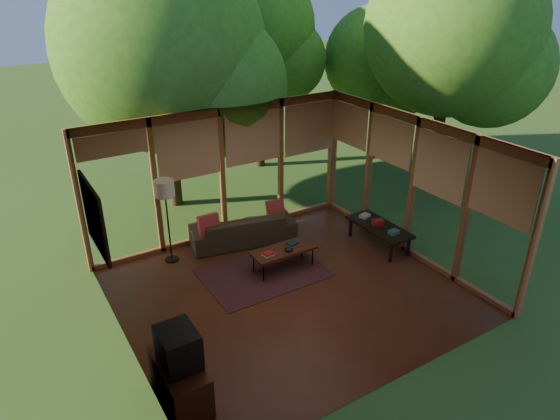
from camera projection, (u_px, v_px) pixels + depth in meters
floor at (289, 291)px, 8.65m from camera, size 5.50×5.50×0.00m
ceiling at (290, 142)px, 7.48m from camera, size 5.50×5.50×0.00m
wall_left at (118, 270)px, 6.77m from camera, size 0.04×5.00×2.70m
wall_front at (398, 301)px, 6.14m from camera, size 5.50×0.04×2.70m
window_wall_back at (222, 174)px, 9.98m from camera, size 5.50×0.12×2.70m
window_wall_right at (413, 187)px, 9.36m from camera, size 0.12×5.00×2.70m
exterior_lawn at (355, 121)px, 18.57m from camera, size 40.00×40.00×0.00m
tree_nw at (161, 47)px, 10.42m from camera, size 4.44×4.44×5.81m
tree_ne at (256, 28)px, 12.78m from camera, size 3.06×3.06×5.26m
tree_se at (452, 29)px, 11.06m from camera, size 3.93×3.93×5.84m
tree_far at (376, 59)px, 13.64m from camera, size 2.82×2.82×4.27m
rug at (263, 273)px, 9.18m from camera, size 2.18×1.54×0.01m
sofa at (242, 228)px, 10.13m from camera, size 2.22×1.22×0.61m
pillow_left at (209, 226)px, 9.61m from camera, size 0.41×0.22×0.43m
pillow_right at (275, 209)px, 10.33m from camera, size 0.37×0.20×0.39m
ct_book_lower at (268, 255)px, 8.91m from camera, size 0.21×0.17×0.03m
ct_book_upper at (268, 253)px, 8.90m from camera, size 0.19×0.16×0.03m
ct_book_side at (293, 243)px, 9.30m from camera, size 0.23×0.19×0.03m
ct_bowl at (289, 249)px, 9.05m from camera, size 0.16×0.16×0.07m
media_cabinet at (181, 382)px, 6.34m from camera, size 0.50×1.00×0.60m
television at (178, 348)px, 6.11m from camera, size 0.45×0.55×0.50m
console_book_a at (394, 232)px, 9.58m from camera, size 0.21×0.16×0.07m
console_book_b at (378, 222)px, 9.91m from camera, size 0.26×0.21×0.10m
console_book_c at (365, 216)px, 10.23m from camera, size 0.25×0.20×0.06m
floor_lamp at (165, 193)px, 8.99m from camera, size 0.36×0.36×1.65m
coffee_table at (283, 251)px, 9.14m from camera, size 1.20×0.50×0.43m
side_console at (379, 228)px, 9.92m from camera, size 0.60×1.40×0.46m
wall_painting at (95, 217)px, 7.77m from camera, size 0.06×1.35×1.15m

